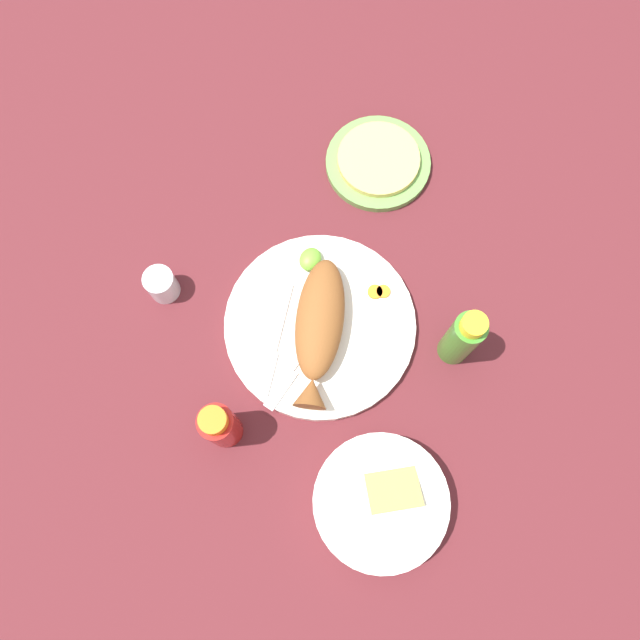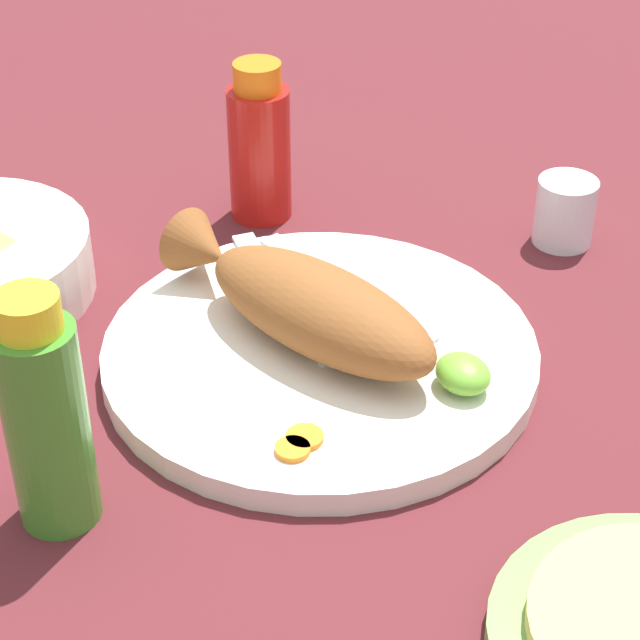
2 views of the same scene
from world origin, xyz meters
TOP-DOWN VIEW (x-y plane):
  - ground_plane at (0.00, 0.00)m, footprint 4.00×4.00m
  - main_plate at (0.00, 0.00)m, footprint 0.31×0.31m
  - fried_fish at (-0.01, -0.00)m, footprint 0.24×0.14m
  - fork_near at (-0.08, 0.00)m, footprint 0.19×0.04m
  - fork_far at (-0.06, 0.05)m, footprint 0.18×0.05m
  - carrot_slice_near at (0.09, -0.06)m, footprint 0.02×0.02m
  - carrot_slice_mid at (0.09, -0.07)m, footprint 0.02×0.02m
  - lime_wedge_main at (0.09, 0.06)m, footprint 0.04×0.03m
  - hot_sauce_bottle_red at (-0.21, 0.06)m, footprint 0.05×0.05m
  - hot_sauce_bottle_green at (0.06, -0.21)m, footprint 0.05×0.05m
  - salt_cup at (-0.05, 0.26)m, footprint 0.05×0.05m

SIDE VIEW (x-z plane):
  - ground_plane at x=0.00m, z-range 0.00..0.00m
  - main_plate at x=0.00m, z-range 0.00..0.02m
  - fork_near at x=-0.08m, z-range 0.02..0.02m
  - fork_far at x=-0.06m, z-range 0.02..0.02m
  - carrot_slice_near at x=0.09m, z-range 0.02..0.02m
  - carrot_slice_mid at x=0.09m, z-range 0.02..0.02m
  - salt_cup at x=-0.05m, z-range 0.00..0.05m
  - lime_wedge_main at x=0.09m, z-range 0.02..0.04m
  - fried_fish at x=-0.01m, z-range 0.02..0.07m
  - hot_sauce_bottle_red at x=-0.21m, z-range 0.00..0.13m
  - hot_sauce_bottle_green at x=0.06m, z-range 0.00..0.15m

